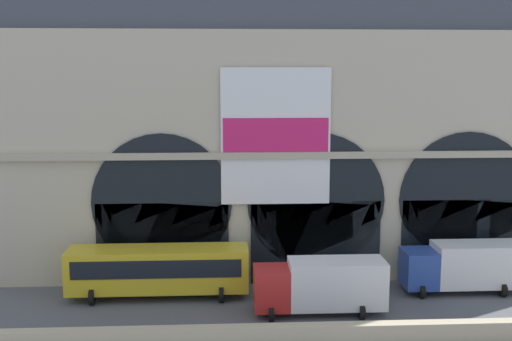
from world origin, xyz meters
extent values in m
plane|color=#54565B|center=(0.00, 0.00, 0.00)|extent=(200.00, 200.00, 0.00)
cube|color=#BCAD8C|center=(0.00, -4.53, 0.52)|extent=(90.00, 0.70, 1.03)
cube|color=beige|center=(0.00, 7.37, 8.19)|extent=(41.79, 4.74, 16.38)
cube|color=black|center=(-9.95, 4.95, 2.73)|extent=(8.51, 0.20, 5.46)
cylinder|color=black|center=(-9.95, 4.95, 5.46)|extent=(8.96, 0.20, 8.96)
cube|color=black|center=(0.00, 4.95, 2.73)|extent=(8.51, 0.20, 5.46)
cylinder|color=black|center=(0.00, 4.95, 5.46)|extent=(8.96, 0.20, 8.96)
cube|color=black|center=(9.95, 4.95, 2.73)|extent=(8.51, 0.20, 5.46)
cylinder|color=black|center=(9.95, 4.95, 5.46)|extent=(8.96, 0.20, 8.96)
cube|color=white|center=(-2.67, 4.83, 9.70)|extent=(6.98, 0.12, 8.69)
cube|color=#DB1E66|center=(-2.67, 4.75, 9.71)|extent=(6.70, 0.04, 2.35)
cube|color=#B6AB91|center=(0.00, 4.85, 8.49)|extent=(41.79, 0.50, 0.44)
cube|color=gold|center=(-10.04, 2.72, 1.80)|extent=(11.00, 2.50, 2.60)
cube|color=black|center=(-10.04, 1.45, 2.15)|extent=(10.12, 0.04, 1.10)
cylinder|color=black|center=(-13.89, 1.59, 0.50)|extent=(0.28, 1.00, 1.00)
cylinder|color=black|center=(-13.89, 3.84, 0.50)|extent=(0.28, 1.00, 1.00)
cylinder|color=black|center=(-6.19, 1.59, 0.50)|extent=(0.28, 1.00, 1.00)
cylinder|color=black|center=(-6.19, 3.84, 0.50)|extent=(0.28, 1.00, 1.00)
cube|color=red|center=(-3.32, -0.43, 1.57)|extent=(2.00, 2.30, 2.30)
cube|color=white|center=(0.43, -0.43, 1.77)|extent=(5.50, 2.30, 2.70)
cylinder|color=black|center=(-3.42, -1.46, 0.42)|extent=(0.28, 0.84, 0.84)
cylinder|color=black|center=(-3.42, 0.61, 0.42)|extent=(0.28, 0.84, 0.84)
cylinder|color=black|center=(1.68, -1.46, 0.42)|extent=(0.28, 0.84, 0.84)
cylinder|color=black|center=(1.68, 0.61, 0.42)|extent=(0.28, 0.84, 0.84)
cube|color=#28479E|center=(6.20, 2.66, 1.57)|extent=(2.00, 2.30, 2.30)
cube|color=white|center=(9.95, 2.66, 1.77)|extent=(5.50, 2.30, 2.70)
cylinder|color=black|center=(6.10, 1.62, 0.42)|extent=(0.28, 0.84, 0.84)
cylinder|color=black|center=(6.10, 3.69, 0.42)|extent=(0.28, 0.84, 0.84)
cylinder|color=black|center=(11.20, 1.62, 0.42)|extent=(0.28, 0.84, 0.84)
cylinder|color=black|center=(11.20, 3.69, 0.42)|extent=(0.28, 0.84, 0.84)
camera|label=1|loc=(-6.06, -34.19, 13.55)|focal=43.49mm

